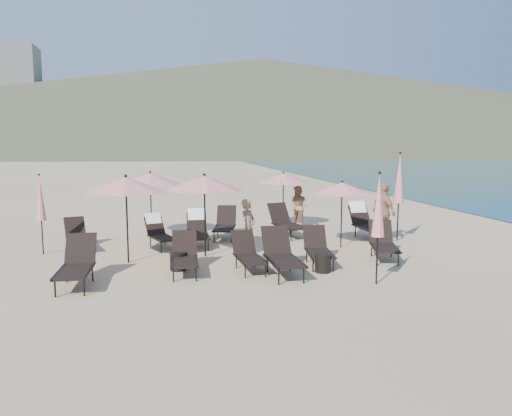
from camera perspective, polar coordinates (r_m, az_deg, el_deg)
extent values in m
plane|color=#D6BA8C|center=(12.46, 5.15, -7.03)|extent=(800.00, 800.00, 0.00)
cone|color=brown|center=(318.90, 0.63, 11.83)|extent=(690.00, 690.00, 55.00)
cone|color=brown|center=(392.73, 18.86, 8.93)|extent=(280.00, 280.00, 32.00)
cube|color=beige|center=(265.93, -25.88, 11.21)|extent=(22.00, 18.00, 48.00)
cube|color=beige|center=(324.67, -18.51, 9.87)|extent=(18.00, 16.00, 38.00)
cube|color=black|center=(11.40, -20.06, -6.86)|extent=(0.70, 1.31, 0.05)
cube|color=black|center=(12.17, -19.39, -4.40)|extent=(0.68, 0.51, 0.67)
cylinder|color=black|center=(10.99, -21.99, -8.53)|extent=(0.04, 0.04, 0.37)
cylinder|color=black|center=(12.05, -20.86, -7.10)|extent=(0.04, 0.04, 0.37)
cylinder|color=black|center=(10.88, -19.06, -8.55)|extent=(0.04, 0.04, 0.37)
cylinder|color=black|center=(11.95, -18.19, -7.10)|extent=(0.04, 0.04, 0.37)
cube|color=black|center=(11.51, -21.62, -6.74)|extent=(0.08, 1.46, 0.04)
cube|color=black|center=(11.39, -18.40, -6.74)|extent=(0.08, 1.46, 0.04)
cube|color=black|center=(11.87, -8.15, -6.11)|extent=(0.66, 1.20, 0.05)
cube|color=black|center=(12.57, -8.18, -4.00)|extent=(0.63, 0.47, 0.60)
cylinder|color=black|center=(11.44, -9.42, -7.56)|extent=(0.04, 0.04, 0.33)
cylinder|color=black|center=(12.41, -9.32, -6.36)|extent=(0.04, 0.04, 0.33)
cylinder|color=black|center=(11.44, -6.85, -7.51)|extent=(0.04, 0.04, 0.33)
cylinder|color=black|center=(12.41, -6.96, -6.32)|extent=(0.04, 0.04, 0.33)
cube|color=black|center=(11.92, -9.57, -6.03)|extent=(0.10, 1.32, 0.04)
cube|color=black|center=(11.91, -6.74, -5.98)|extent=(0.10, 1.32, 0.04)
cube|color=black|center=(12.05, -0.64, -5.90)|extent=(0.65, 1.15, 0.05)
cube|color=black|center=(12.71, -1.46, -3.94)|extent=(0.60, 0.46, 0.58)
cylinder|color=black|center=(11.60, -1.24, -7.29)|extent=(0.03, 0.03, 0.32)
cylinder|color=black|center=(12.50, -2.27, -6.20)|extent=(0.03, 0.03, 0.32)
cylinder|color=black|center=(11.71, 1.08, -7.14)|extent=(0.03, 0.03, 0.32)
cylinder|color=black|center=(12.61, -0.11, -6.08)|extent=(0.03, 0.03, 0.32)
cube|color=black|center=(12.03, -1.99, -5.88)|extent=(0.12, 1.26, 0.04)
cube|color=black|center=(12.16, 0.59, -5.73)|extent=(0.12, 1.26, 0.04)
cube|color=black|center=(11.62, 3.34, -6.12)|extent=(0.69, 1.33, 0.05)
cube|color=black|center=(12.39, 2.30, -3.72)|extent=(0.69, 0.51, 0.68)
cylinder|color=black|center=(11.08, 2.62, -7.84)|extent=(0.04, 0.04, 0.37)
cylinder|color=black|center=(12.15, 1.31, -6.47)|extent=(0.04, 0.04, 0.37)
cylinder|color=black|center=(11.23, 5.47, -7.66)|extent=(0.04, 0.04, 0.37)
cylinder|color=black|center=(12.29, 3.93, -6.33)|extent=(0.04, 0.04, 0.37)
cube|color=black|center=(11.59, 1.68, -6.09)|extent=(0.06, 1.49, 0.04)
cube|color=black|center=(11.76, 4.83, -5.92)|extent=(0.06, 1.49, 0.04)
cube|color=black|center=(12.71, 7.30, -5.20)|extent=(0.75, 1.23, 0.05)
cube|color=black|center=(13.40, 6.72, -3.29)|extent=(0.65, 0.51, 0.60)
cylinder|color=black|center=(12.25, 6.53, -6.51)|extent=(0.03, 0.03, 0.33)
cylinder|color=black|center=(13.20, 5.81, -5.48)|extent=(0.03, 0.03, 0.33)
cylinder|color=black|center=(12.34, 8.84, -6.45)|extent=(0.03, 0.03, 0.33)
cylinder|color=black|center=(13.29, 7.95, -5.43)|extent=(0.03, 0.03, 0.33)
cube|color=black|center=(12.71, 5.97, -5.14)|extent=(0.21, 1.30, 0.04)
cube|color=black|center=(12.81, 8.54, -5.08)|extent=(0.21, 1.30, 0.04)
cube|color=black|center=(13.62, 14.50, -4.46)|extent=(0.95, 1.35, 0.05)
cube|color=black|center=(14.36, 14.03, -2.61)|extent=(0.73, 0.62, 0.63)
cylinder|color=black|center=(13.13, 13.68, -5.69)|extent=(0.04, 0.04, 0.35)
cylinder|color=black|center=(14.14, 13.08, -4.73)|extent=(0.04, 0.04, 0.35)
cylinder|color=black|center=(13.21, 15.96, -5.68)|extent=(0.04, 0.04, 0.35)
cylinder|color=black|center=(14.22, 15.20, -4.73)|extent=(0.04, 0.04, 0.35)
cube|color=black|center=(13.62, 13.20, -4.37)|extent=(0.42, 1.33, 0.04)
cube|color=black|center=(13.72, 15.74, -4.37)|extent=(0.42, 1.33, 0.04)
cube|color=black|center=(15.26, -19.57, -3.49)|extent=(0.88, 1.24, 0.05)
cube|color=black|center=(15.95, -20.00, -2.04)|extent=(0.68, 0.57, 0.58)
cylinder|color=black|center=(14.80, -20.22, -4.51)|extent=(0.03, 0.03, 0.32)
cylinder|color=black|center=(15.74, -20.68, -3.84)|extent=(0.03, 0.03, 0.32)
cylinder|color=black|center=(14.87, -18.35, -4.38)|extent=(0.03, 0.03, 0.32)
cylinder|color=black|center=(15.81, -18.93, -3.72)|extent=(0.03, 0.03, 0.32)
cube|color=black|center=(15.27, -20.64, -3.50)|extent=(0.40, 1.22, 0.04)
cube|color=black|center=(15.34, -18.56, -3.35)|extent=(0.40, 1.22, 0.04)
cube|color=black|center=(15.02, -10.56, -3.40)|extent=(0.89, 1.21, 0.05)
cube|color=black|center=(15.65, -11.50, -2.00)|extent=(0.66, 0.57, 0.56)
cylinder|color=black|center=(14.56, -10.79, -4.40)|extent=(0.03, 0.03, 0.31)
cylinder|color=black|center=(15.42, -11.98, -3.77)|extent=(0.03, 0.03, 0.31)
cylinder|color=black|center=(14.72, -9.08, -4.23)|extent=(0.03, 0.03, 0.31)
cylinder|color=black|center=(15.57, -10.34, -3.62)|extent=(0.03, 0.03, 0.31)
cube|color=black|center=(14.97, -11.59, -3.42)|extent=(0.45, 1.16, 0.04)
cube|color=black|center=(15.15, -9.66, -3.25)|extent=(0.45, 1.16, 0.04)
cube|color=white|center=(15.74, -11.68, -1.16)|extent=(0.54, 0.40, 0.34)
cube|color=black|center=(15.02, -6.61, -3.21)|extent=(0.63, 1.19, 0.05)
cube|color=black|center=(15.75, -6.80, -1.63)|extent=(0.62, 0.46, 0.61)
cylinder|color=black|center=(14.55, -7.50, -4.27)|extent=(0.04, 0.04, 0.34)
cylinder|color=black|center=(15.55, -7.66, -3.52)|extent=(0.04, 0.04, 0.34)
cylinder|color=black|center=(14.58, -5.47, -4.22)|extent=(0.04, 0.04, 0.34)
cylinder|color=black|center=(15.58, -5.77, -3.47)|extent=(0.04, 0.04, 0.34)
cube|color=black|center=(15.05, -7.75, -3.16)|extent=(0.06, 1.33, 0.04)
cube|color=black|center=(15.08, -5.50, -3.11)|extent=(0.06, 1.33, 0.04)
cube|color=white|center=(15.86, -6.84, -0.72)|extent=(0.54, 0.29, 0.37)
cube|color=black|center=(16.16, -3.65, -2.34)|extent=(0.91, 1.37, 0.05)
cube|color=black|center=(16.94, -3.39, -0.83)|extent=(0.74, 0.60, 0.65)
cylinder|color=black|center=(15.71, -4.81, -3.33)|extent=(0.04, 0.04, 0.36)
cylinder|color=black|center=(16.76, -4.40, -2.65)|extent=(0.04, 0.04, 0.36)
cylinder|color=black|center=(15.65, -2.83, -3.35)|extent=(0.04, 0.04, 0.36)
cylinder|color=black|center=(16.71, -2.54, -2.66)|extent=(0.04, 0.04, 0.36)
cube|color=black|center=(16.24, -4.74, -2.27)|extent=(0.35, 1.39, 0.04)
cube|color=black|center=(16.18, -2.53, -2.28)|extent=(0.35, 1.39, 0.04)
cube|color=black|center=(16.47, 4.02, -2.09)|extent=(0.97, 1.44, 0.06)
cube|color=black|center=(17.20, 2.63, -0.58)|extent=(0.78, 0.64, 0.68)
cylinder|color=black|center=(15.89, 4.05, -3.17)|extent=(0.04, 0.04, 0.37)
cylinder|color=black|center=(16.88, 2.22, -2.52)|extent=(0.04, 0.04, 0.37)
cylinder|color=black|center=(16.17, 5.84, -3.00)|extent=(0.04, 0.04, 0.37)
cylinder|color=black|center=(17.14, 3.93, -2.38)|extent=(0.04, 0.04, 0.37)
cube|color=black|center=(16.36, 2.91, -2.11)|extent=(0.39, 1.46, 0.04)
cube|color=black|center=(16.67, 4.93, -1.94)|extent=(0.39, 1.46, 0.04)
cube|color=black|center=(16.55, 13.01, -2.26)|extent=(0.74, 1.32, 0.05)
cube|color=black|center=(17.26, 11.73, -0.78)|extent=(0.69, 0.52, 0.66)
cylinder|color=black|center=(15.99, 12.98, -3.30)|extent=(0.04, 0.04, 0.36)
cylinder|color=black|center=(16.96, 11.28, -2.64)|extent=(0.04, 0.04, 0.36)
cylinder|color=black|center=(16.25, 14.72, -3.18)|extent=(0.04, 0.04, 0.36)
cylinder|color=black|center=(17.20, 12.95, -2.54)|extent=(0.04, 0.04, 0.36)
cube|color=black|center=(16.45, 11.94, -2.25)|extent=(0.13, 1.44, 0.04)
cube|color=black|center=(16.74, 13.90, -2.14)|extent=(0.13, 1.44, 0.04)
cube|color=white|center=(17.36, 11.53, 0.12)|extent=(0.59, 0.33, 0.40)
cylinder|color=black|center=(13.34, -14.51, -1.56)|extent=(0.05, 0.05, 2.15)
cone|color=pink|center=(13.23, -14.65, 2.60)|extent=(2.15, 2.15, 0.39)
sphere|color=black|center=(13.22, -14.68, 3.58)|extent=(0.08, 0.08, 0.08)
cylinder|color=black|center=(13.72, -5.86, -1.15)|extent=(0.04, 0.04, 2.14)
cone|color=pink|center=(13.61, -5.92, 2.88)|extent=(2.14, 2.14, 0.39)
sphere|color=black|center=(13.59, -5.93, 3.82)|extent=(0.08, 0.08, 0.08)
cylinder|color=black|center=(15.05, 9.74, -0.96)|extent=(0.04, 0.04, 1.87)
cone|color=pink|center=(14.95, 9.81, 2.26)|extent=(1.87, 1.87, 0.34)
sphere|color=black|center=(14.93, 9.83, 3.01)|extent=(0.07, 0.07, 0.07)
cylinder|color=black|center=(16.88, -11.91, 0.18)|extent=(0.04, 0.04, 2.04)
cone|color=pink|center=(16.79, -11.99, 3.31)|extent=(2.04, 2.04, 0.37)
sphere|color=black|center=(16.77, -12.01, 4.04)|extent=(0.08, 0.08, 0.08)
cylinder|color=black|center=(18.44, 3.13, 0.75)|extent=(0.04, 0.04, 1.92)
cone|color=pink|center=(18.36, 3.14, 3.44)|extent=(1.92, 1.92, 0.35)
sphere|color=black|center=(18.35, 3.15, 4.07)|extent=(0.07, 0.07, 0.07)
cylinder|color=black|center=(11.37, 13.65, -5.84)|extent=(0.04, 0.04, 1.07)
cone|color=pink|center=(11.16, 13.84, 0.27)|extent=(0.29, 0.29, 1.37)
sphere|color=black|center=(11.09, 13.96, 3.92)|extent=(0.07, 0.07, 0.07)
cylinder|color=black|center=(16.55, 15.89, -1.53)|extent=(0.04, 0.04, 1.22)
cone|color=pink|center=(16.40, 16.06, 3.25)|extent=(0.33, 0.33, 1.55)
sphere|color=black|center=(16.36, 16.16, 6.08)|extent=(0.08, 0.08, 0.08)
cylinder|color=black|center=(15.16, -23.22, -3.12)|extent=(0.04, 0.04, 0.98)
cone|color=pink|center=(15.00, -23.43, 1.05)|extent=(0.27, 0.27, 1.24)
sphere|color=black|center=(14.95, -23.56, 3.52)|extent=(0.06, 0.06, 0.06)
cylinder|color=black|center=(12.47, -8.89, -6.03)|extent=(0.41, 0.41, 0.44)
cylinder|color=black|center=(12.22, 7.64, -6.28)|extent=(0.38, 0.38, 0.44)
imported|color=#9F7356|center=(13.89, -0.93, -2.20)|extent=(0.66, 0.67, 1.56)
imported|color=#AF7A5A|center=(18.34, 4.89, 0.11)|extent=(0.95, 0.95, 1.55)
imported|color=tan|center=(16.22, 14.41, -0.48)|extent=(0.62, 1.16, 1.88)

